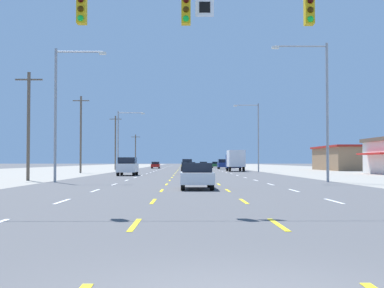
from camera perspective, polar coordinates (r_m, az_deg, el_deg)
ground_plane at (r=71.92m, az=-0.37°, el=-3.12°), size 572.00×572.00×0.00m
lot_apron_left at (r=75.89m, az=-19.43°, el=-2.95°), size 28.00×440.00×0.01m
lot_apron_right at (r=76.24m, az=18.60°, el=-2.95°), size 28.00×440.00×0.01m
lane_markings at (r=110.42m, az=-0.52°, el=-2.69°), size 10.64×227.60×0.01m
signal_span_wire at (r=17.35m, az=0.71°, el=9.56°), size 26.30×0.53×8.53m
sedan_center_turn_nearest at (r=29.55m, az=0.52°, el=-3.43°), size 1.80×4.50×1.46m
suv_far_left_near at (r=58.12m, az=-6.97°, el=-2.39°), size 1.98×4.90×1.98m
sedan_center_turn_mid at (r=64.25m, az=-0.38°, el=-2.59°), size 1.80×4.50×1.46m
box_truck_far_right_midfar at (r=81.32m, az=4.70°, el=-1.68°), size 2.40×7.20×3.23m
sedan_center_turn_far at (r=90.44m, az=-0.61°, el=-2.39°), size 1.80×4.50×1.46m
suv_center_turn_farther at (r=101.25m, az=-0.53°, el=-2.18°), size 1.98×4.90×1.98m
suv_far_right_farthest at (r=106.69m, az=3.34°, el=-2.16°), size 1.98×4.90×1.98m
sedan_far_left_distant_a at (r=114.59m, az=-3.95°, el=-2.28°), size 1.80×4.50×1.46m
sedan_inner_right_distant_b at (r=118.57m, az=1.23°, el=-2.27°), size 1.80×4.50×1.46m
sedan_far_right_distant_c at (r=126.29m, az=2.55°, el=-2.24°), size 1.80×4.50×1.46m
storefront_right_row_2 at (r=96.52m, az=17.70°, el=-1.46°), size 13.26×17.73×4.22m
streetlight_left_row_0 at (r=40.51m, az=-14.03°, el=4.09°), size 3.84×0.26×9.98m
streetlight_right_row_0 at (r=40.79m, az=13.85°, el=4.46°), size 4.24×0.26×10.45m
streetlight_left_row_1 at (r=76.78m, az=-7.68°, el=0.81°), size 3.92×0.26×8.82m
streetlight_right_row_1 at (r=76.95m, az=6.93°, el=1.22°), size 3.72×0.26×9.96m
utility_pole_left_row_0 at (r=44.55m, az=-17.25°, el=2.09°), size 2.20×0.26×8.76m
utility_pole_left_row_1 at (r=71.81m, az=-11.93°, el=1.17°), size 2.20×0.26×10.25m
utility_pole_left_row_2 at (r=98.28m, az=-8.28°, el=0.25°), size 2.20×0.26×9.95m
utility_pole_left_row_3 at (r=132.03m, az=-6.13°, el=-0.68°), size 2.20×0.26×8.23m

